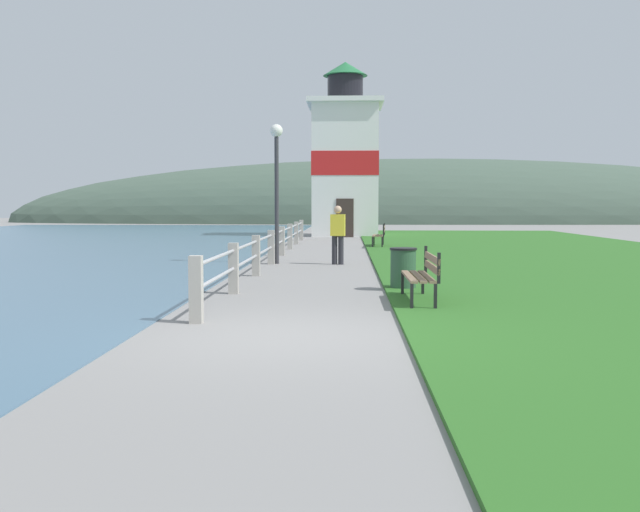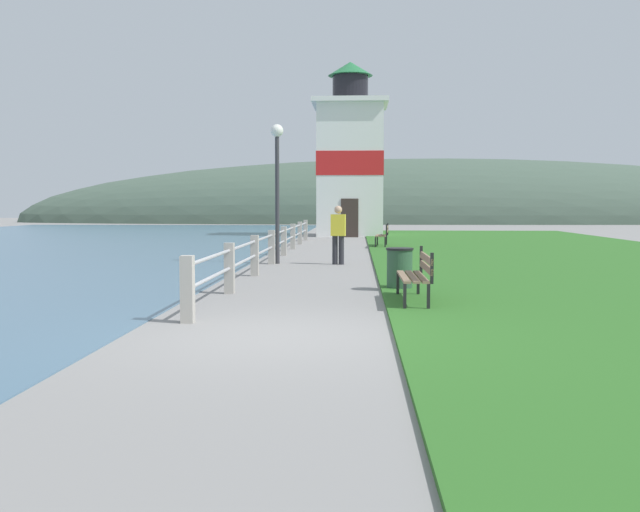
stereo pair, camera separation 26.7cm
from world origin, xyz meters
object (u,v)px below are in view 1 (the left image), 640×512
at_px(lighthouse, 345,161).
at_px(trash_bin, 403,269).
at_px(lamp_post, 277,168).
at_px(person_strolling, 338,233).
at_px(park_bench_midway, 380,234).
at_px(park_bench_near, 423,273).

bearing_deg(lighthouse, trash_bin, -87.18).
bearing_deg(lamp_post, person_strolling, -5.97).
bearing_deg(park_bench_midway, lighthouse, -78.04).
bearing_deg(lamp_post, trash_bin, -63.50).
height_order(person_strolling, lamp_post, lamp_post).
distance_m(park_bench_near, person_strolling, 8.15).
height_order(lighthouse, person_strolling, lighthouse).
xyz_separation_m(lighthouse, lamp_post, (-1.90, -18.39, -1.31)).
bearing_deg(lighthouse, lamp_post, -95.89).
bearing_deg(park_bench_near, park_bench_midway, -90.25).
bearing_deg(park_bench_midway, person_strolling, 83.20).
distance_m(park_bench_midway, lamp_post, 8.86).
relative_size(park_bench_near, lighthouse, 0.20).
bearing_deg(lighthouse, park_bench_near, -86.99).
xyz_separation_m(park_bench_near, park_bench_midway, (0.03, 16.09, -0.00)).
distance_m(park_bench_midway, person_strolling, 8.25).
relative_size(park_bench_midway, lighthouse, 0.18).
bearing_deg(lighthouse, person_strolling, -90.48).
relative_size(person_strolling, lamp_post, 0.42).
xyz_separation_m(park_bench_midway, lighthouse, (-1.42, 10.48, 3.51)).
xyz_separation_m(park_bench_midway, person_strolling, (-1.58, -8.09, 0.36)).
xyz_separation_m(park_bench_near, person_strolling, (-1.55, 8.00, 0.36)).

